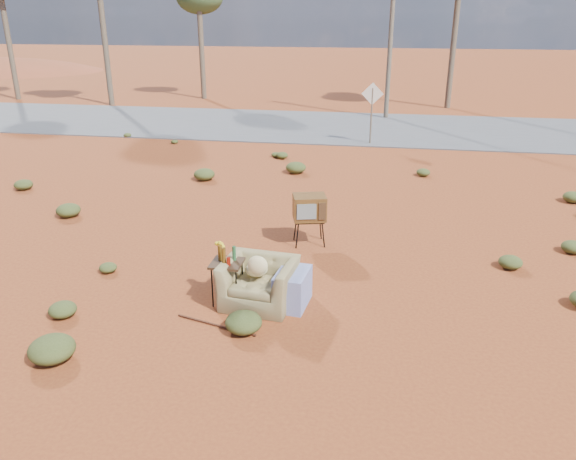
# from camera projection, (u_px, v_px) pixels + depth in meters

# --- Properties ---
(ground) EXTENTS (140.00, 140.00, 0.00)m
(ground) POSITION_uv_depth(u_px,v_px,m) (255.00, 293.00, 9.64)
(ground) COLOR brown
(ground) RESTS_ON ground
(highway) EXTENTS (140.00, 7.00, 0.04)m
(highway) POSITION_uv_depth(u_px,v_px,m) (336.00, 127.00, 23.40)
(highway) COLOR #565659
(highway) RESTS_ON ground
(armchair) EXTENTS (1.45, 0.89, 1.02)m
(armchair) POSITION_uv_depth(u_px,v_px,m) (265.00, 278.00, 9.11)
(armchair) COLOR olive
(armchair) RESTS_ON ground
(tv_unit) EXTENTS (0.76, 0.67, 1.05)m
(tv_unit) POSITION_uv_depth(u_px,v_px,m) (309.00, 208.00, 11.40)
(tv_unit) COLOR black
(tv_unit) RESTS_ON ground
(side_table) EXTENTS (0.51, 0.51, 1.02)m
(side_table) POSITION_uv_depth(u_px,v_px,m) (225.00, 260.00, 9.10)
(side_table) COLOR #322112
(side_table) RESTS_ON ground
(rusty_bar) EXTENTS (1.35, 0.41, 0.04)m
(rusty_bar) POSITION_uv_depth(u_px,v_px,m) (216.00, 325.00, 8.61)
(rusty_bar) COLOR #512515
(rusty_bar) RESTS_ON ground
(road_sign) EXTENTS (0.78, 0.06, 2.19)m
(road_sign) POSITION_uv_depth(u_px,v_px,m) (372.00, 102.00, 19.86)
(road_sign) COLOR brown
(road_sign) RESTS_ON ground
(utility_pole_center) EXTENTS (1.40, 0.20, 8.00)m
(utility_pole_center) POSITION_uv_depth(u_px,v_px,m) (392.00, 20.00, 23.87)
(utility_pole_center) COLOR brown
(utility_pole_center) RESTS_ON ground
(scrub_patch) EXTENTS (17.49, 8.07, 0.33)m
(scrub_patch) POSITION_uv_depth(u_px,v_px,m) (263.00, 202.00, 13.77)
(scrub_patch) COLOR #404B20
(scrub_patch) RESTS_ON ground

